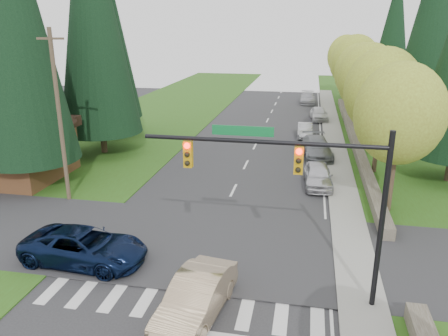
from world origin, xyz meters
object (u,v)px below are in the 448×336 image
(parked_car_a, at_px, (318,175))
(parked_car_b, at_px, (317,148))
(sedan_champagne, at_px, (196,298))
(parked_car_e, at_px, (308,98))
(parked_car_c, at_px, (305,130))
(suv_navy, at_px, (85,247))
(parked_car_d, at_px, (319,114))

(parked_car_a, height_order, parked_car_b, parked_car_b)
(sedan_champagne, bearing_deg, parked_car_b, 86.41)
(parked_car_a, bearing_deg, parked_car_e, 88.79)
(parked_car_a, xyz_separation_m, parked_car_c, (-1.10, 13.30, -0.10))
(sedan_champagne, height_order, parked_car_a, sedan_champagne)
(suv_navy, bearing_deg, parked_car_d, -13.86)
(suv_navy, height_order, parked_car_d, suv_navy)
(parked_car_b, distance_m, parked_car_e, 25.56)
(parked_car_d, xyz_separation_m, parked_car_e, (-1.40, 10.96, -0.02))
(parked_car_c, bearing_deg, parked_car_e, 88.03)
(parked_car_a, xyz_separation_m, parked_car_d, (0.30, 21.37, -0.01))
(parked_car_b, height_order, parked_car_e, parked_car_b)
(parked_car_d, distance_m, parked_car_e, 11.05)
(sedan_champagne, relative_size, parked_car_d, 1.12)
(sedan_champagne, xyz_separation_m, parked_car_d, (4.73, 36.03, -0.06))
(parked_car_e, bearing_deg, parked_car_b, -88.95)
(suv_navy, xyz_separation_m, parked_car_e, (9.13, 44.24, -0.06))
(sedan_champagne, relative_size, parked_car_e, 0.97)
(sedan_champagne, relative_size, parked_car_a, 1.10)
(suv_navy, height_order, parked_car_c, suv_navy)
(sedan_champagne, bearing_deg, parked_car_a, 81.14)
(parked_car_b, height_order, parked_car_d, parked_car_b)
(parked_car_d, bearing_deg, parked_car_c, -105.48)
(parked_car_c, bearing_deg, parked_car_d, 78.20)
(sedan_champagne, xyz_separation_m, parked_car_e, (3.33, 46.99, -0.07))
(parked_car_a, relative_size, parked_car_d, 1.01)
(parked_car_a, height_order, parked_car_c, parked_car_a)
(sedan_champagne, distance_m, parked_car_c, 28.15)
(suv_navy, bearing_deg, parked_car_c, -16.21)
(parked_car_c, bearing_deg, sedan_champagne, -98.76)
(sedan_champagne, height_order, parked_car_d, sedan_champagne)
(parked_car_b, distance_m, parked_car_c, 6.59)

